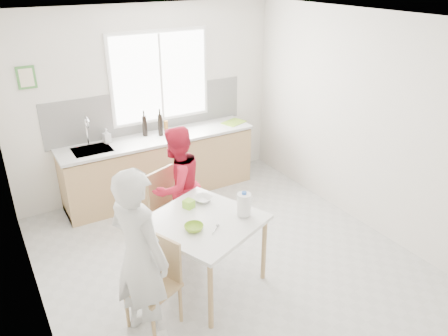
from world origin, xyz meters
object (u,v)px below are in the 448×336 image
object	(u,v)px
person_red	(177,186)
bowl_green	(194,228)
dining_table	(203,227)
milk_jug	(244,204)
chair_far	(170,205)
wine_bottle_a	(160,125)
bowl_white	(203,199)
wine_bottle_b	(145,126)
chair_left	(157,279)
person_white	(140,257)

from	to	relation	value
person_red	bowl_green	world-z (taller)	person_red
dining_table	milk_jug	size ratio (longest dim) A/B	5.28
chair_far	bowl_green	size ratio (longest dim) A/B	5.07
bowl_green	wine_bottle_a	xyz separation A→B (m)	(0.64, 2.28, 0.25)
bowl_white	wine_bottle_b	xyz separation A→B (m)	(0.09, 1.92, 0.24)
bowl_green	wine_bottle_b	world-z (taller)	wine_bottle_b
chair_far	person_red	xyz separation A→B (m)	(0.11, 0.01, 0.22)
chair_far	wine_bottle_a	size ratio (longest dim) A/B	3.01
person_red	milk_jug	world-z (taller)	person_red
chair_left	bowl_green	size ratio (longest dim) A/B	4.73
wine_bottle_a	dining_table	bearing A→B (deg)	-102.26
chair_far	person_white	distance (m)	1.50
person_red	bowl_white	distance (m)	0.57
wine_bottle_a	wine_bottle_b	distance (m)	0.22
chair_far	milk_jug	distance (m)	1.18
bowl_green	wine_bottle_b	size ratio (longest dim) A/B	0.63
chair_far	wine_bottle_a	world-z (taller)	wine_bottle_a
bowl_green	milk_jug	xyz separation A→B (m)	(0.57, -0.02, 0.11)
dining_table	wine_bottle_b	bearing A→B (deg)	83.17
chair_far	milk_jug	world-z (taller)	milk_jug
person_red	wine_bottle_a	world-z (taller)	person_red
wine_bottle_a	chair_far	bearing A→B (deg)	-109.82
chair_far	milk_jug	bearing A→B (deg)	-91.37
wine_bottle_a	chair_left	bearing A→B (deg)	-114.46
bowl_white	wine_bottle_b	bearing A→B (deg)	87.37
person_white	person_red	distance (m)	1.54
dining_table	wine_bottle_a	world-z (taller)	wine_bottle_a
person_white	person_red	bearing A→B (deg)	-59.17
milk_jug	chair_far	bearing A→B (deg)	88.63
bowl_white	milk_jug	world-z (taller)	milk_jug
dining_table	wine_bottle_a	size ratio (longest dim) A/B	4.24
person_white	chair_far	bearing A→B (deg)	-55.82
dining_table	chair_far	xyz separation A→B (m)	(0.01, 0.89, -0.19)
person_white	wine_bottle_a	size ratio (longest dim) A/B	5.33
chair_left	bowl_green	world-z (taller)	chair_left
bowl_green	bowl_white	size ratio (longest dim) A/B	0.94
bowl_white	wine_bottle_a	size ratio (longest dim) A/B	0.63
dining_table	bowl_green	distance (m)	0.23
milk_jug	dining_table	bearing A→B (deg)	138.98
chair_far	person_white	world-z (taller)	person_white
dining_table	chair_far	bearing A→B (deg)	89.18
person_white	bowl_white	distance (m)	1.19
person_white	milk_jug	size ratio (longest dim) A/B	6.63
chair_far	bowl_white	size ratio (longest dim) A/B	4.76
chair_far	bowl_green	bearing A→B (deg)	-122.21
bowl_green	bowl_white	distance (m)	0.58
bowl_green	wine_bottle_a	distance (m)	2.38
person_white	wine_bottle_b	size ratio (longest dim) A/B	5.69
bowl_white	wine_bottle_a	distance (m)	1.86
person_white	bowl_green	distance (m)	0.66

